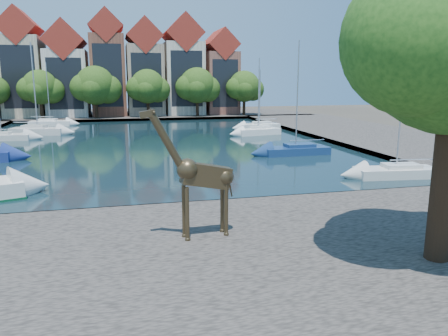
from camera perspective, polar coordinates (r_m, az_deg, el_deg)
The scene contains 24 objects.
ground at distance 22.00m, azimuth -5.73°, elevation -5.66°, with size 160.00×160.00×0.00m, color #38332B.
water_basin at distance 45.38m, azimuth -9.98°, elevation 3.22°, with size 38.00×50.00×0.08m, color black.
near_quay at distance 15.43m, azimuth -2.03°, elevation -12.31°, with size 50.00×14.00×0.50m, color #514B46.
far_quay at distance 77.13m, azimuth -11.60°, elevation 6.69°, with size 60.00×16.00×0.50m, color #514B46.
right_quay at distance 53.12m, azimuth 18.08°, elevation 4.25°, with size 14.00×52.00×0.50m, color #514B46.
townhouse_west_mid at distance 78.14m, azimuth -24.67°, elevation 11.82°, with size 5.94×9.18×16.79m.
townhouse_west_inner at distance 77.21m, azimuth -19.79°, elevation 11.54°, with size 6.43×9.18×15.15m.
townhouse_center at distance 76.85m, azimuth -14.91°, elevation 12.59°, with size 5.44×9.18×16.93m.
townhouse_east_inner at distance 76.98m, azimuth -10.31°, elevation 12.31°, with size 5.94×9.18×15.79m.
townhouse_east_mid at distance 77.66m, azimuth -5.41°, elevation 12.71°, with size 6.43×9.18×16.65m.
townhouse_east_end at distance 78.86m, azimuth -0.62°, elevation 12.02°, with size 5.44×9.18×14.43m.
far_tree_west at distance 72.19m, azimuth -22.83°, elevation 9.56°, with size 6.76×5.20×7.36m.
far_tree_mid_west at distance 71.40m, azimuth -16.39°, elevation 10.15°, with size 7.80×6.00×8.00m.
far_tree_mid_east at distance 71.50m, azimuth -9.88°, elevation 10.31°, with size 7.02×5.40×7.52m.
far_tree_east at distance 72.49m, azimuth -3.45°, elevation 10.56°, with size 7.54×5.80×7.84m.
far_tree_far_east at distance 74.34m, azimuth 2.72°, elevation 10.46°, with size 6.76×5.20×7.36m.
giraffe_statue at distance 16.44m, azimuth -3.25°, elevation -0.96°, with size 3.47×0.84×4.95m.
sailboat_left_c at distance 52.39m, azimuth -27.07°, elevation 3.78°, with size 6.20×2.70×8.30m.
sailboat_left_d at distance 55.75m, azimuth -23.14°, elevation 4.66°, with size 6.38×3.51×10.45m.
sailboat_left_e at distance 65.74m, azimuth -21.74°, elevation 5.61°, with size 5.64×2.45×8.59m.
sailboat_right_a at distance 31.12m, azimuth 21.58°, elevation -0.21°, with size 5.56×2.50×10.20m.
sailboat_right_b at distance 38.20m, azimuth 9.34°, elevation 2.51°, with size 5.81×2.18×9.55m.
sailboat_right_c at distance 51.27m, azimuth 4.50°, elevation 4.97°, with size 5.43×2.76×8.74m.
sailboat_right_d at distance 57.01m, azimuth 4.65°, elevation 5.61°, with size 5.30×2.12×7.55m.
Camera 1 is at (-2.81, -20.83, 6.49)m, focal length 35.00 mm.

